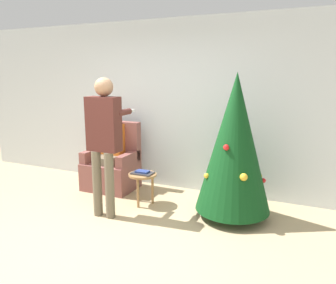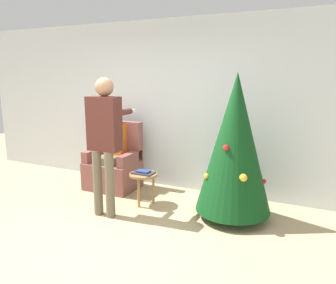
# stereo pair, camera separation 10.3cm
# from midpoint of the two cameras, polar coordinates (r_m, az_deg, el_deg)

# --- Properties ---
(ground_plane) EXTENTS (14.00, 14.00, 0.00)m
(ground_plane) POSITION_cam_midpoint_polar(r_m,az_deg,el_deg) (3.84, -12.86, -17.42)
(ground_plane) COLOR tan
(wall_back) EXTENTS (8.00, 0.06, 2.70)m
(wall_back) POSITION_cam_midpoint_polar(r_m,az_deg,el_deg) (5.30, 1.49, 6.31)
(wall_back) COLOR silver
(wall_back) RESTS_ON ground_plane
(christmas_tree) EXTENTS (0.96, 0.96, 1.88)m
(christmas_tree) POSITION_cam_midpoint_polar(r_m,az_deg,el_deg) (4.22, 12.27, -0.25)
(christmas_tree) COLOR brown
(christmas_tree) RESTS_ON ground_plane
(armchair) EXTENTS (0.80, 0.64, 1.09)m
(armchair) POSITION_cam_midpoint_polar(r_m,az_deg,el_deg) (5.48, -8.79, -4.10)
(armchair) COLOR brown
(armchair) RESTS_ON ground_plane
(person_seated) EXTENTS (0.36, 0.46, 1.26)m
(person_seated) POSITION_cam_midpoint_polar(r_m,az_deg,el_deg) (5.38, -9.10, -0.83)
(person_seated) COLOR #6B604C
(person_seated) RESTS_ON ground_plane
(person_standing) EXTENTS (0.45, 0.57, 1.81)m
(person_standing) POSITION_cam_midpoint_polar(r_m,az_deg,el_deg) (4.28, -10.35, 1.43)
(person_standing) COLOR #6B604C
(person_standing) RESTS_ON ground_plane
(side_stool) EXTENTS (0.40, 0.40, 0.46)m
(side_stool) POSITION_cam_midpoint_polar(r_m,az_deg,el_deg) (4.74, -3.68, -6.34)
(side_stool) COLOR #A37547
(side_stool) RESTS_ON ground_plane
(laptop) EXTENTS (0.30, 0.21, 0.02)m
(laptop) POSITION_cam_midpoint_polar(r_m,az_deg,el_deg) (4.71, -3.69, -5.38)
(laptop) COLOR #38383D
(laptop) RESTS_ON side_stool
(book) EXTENTS (0.19, 0.13, 0.02)m
(book) POSITION_cam_midpoint_polar(r_m,az_deg,el_deg) (4.71, -3.69, -5.12)
(book) COLOR navy
(book) RESTS_ON laptop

